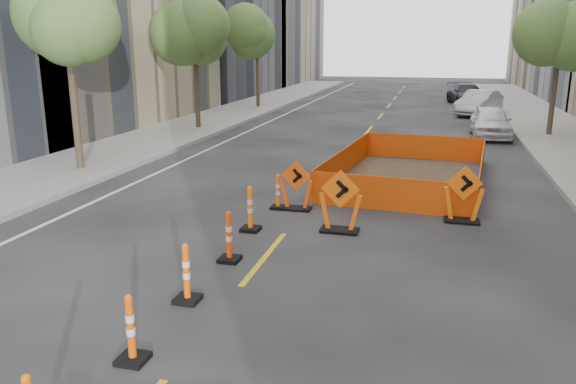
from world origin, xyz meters
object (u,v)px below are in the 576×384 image
(chevron_sign_left, at_px, (296,185))
(parked_car_far, at_px, (467,94))
(channelizer_2, at_px, (131,328))
(channelizer_5, at_px, (250,209))
(channelizer_6, at_px, (278,191))
(parked_car_near, at_px, (491,122))
(chevron_sign_center, at_px, (340,201))
(chevron_sign_right, at_px, (464,194))
(parked_car_mid, at_px, (479,103))
(channelizer_4, at_px, (229,236))
(channelizer_3, at_px, (186,273))

(chevron_sign_left, relative_size, parked_car_far, 0.26)
(channelizer_2, height_order, channelizer_5, channelizer_5)
(channelizer_6, bearing_deg, parked_car_near, 65.18)
(chevron_sign_center, height_order, chevron_sign_right, chevron_sign_center)
(channelizer_2, bearing_deg, parked_car_mid, 78.05)
(channelizer_4, bearing_deg, parked_car_mid, 76.36)
(parked_car_mid, bearing_deg, parked_car_near, -67.81)
(chevron_sign_left, distance_m, parked_car_far, 29.32)
(channelizer_5, relative_size, chevron_sign_left, 0.82)
(channelizer_2, bearing_deg, channelizer_6, 90.49)
(parked_car_far, bearing_deg, chevron_sign_left, -112.41)
(channelizer_3, relative_size, channelizer_4, 1.00)
(channelizer_5, bearing_deg, channelizer_3, -87.87)
(channelizer_4, bearing_deg, channelizer_2, -89.88)
(channelizer_3, bearing_deg, channelizer_6, 90.10)
(channelizer_3, height_order, channelizer_6, channelizer_3)
(channelizer_3, relative_size, chevron_sign_right, 0.73)
(channelizer_4, xyz_separation_m, channelizer_5, (-0.19, 1.91, 0.02))
(chevron_sign_right, bearing_deg, parked_car_mid, 76.86)
(parked_car_far, bearing_deg, channelizer_3, -111.40)
(channelizer_4, relative_size, parked_car_mid, 0.23)
(channelizer_5, bearing_deg, channelizer_2, -88.03)
(channelizer_6, bearing_deg, channelizer_4, -89.14)
(channelizer_2, relative_size, chevron_sign_center, 0.68)
(channelizer_4, bearing_deg, chevron_sign_left, 83.66)
(chevron_sign_left, distance_m, chevron_sign_center, 2.06)
(chevron_sign_center, bearing_deg, parked_car_near, 73.10)
(channelizer_2, bearing_deg, chevron_sign_center, 73.51)
(channelizer_5, relative_size, chevron_sign_right, 0.76)
(channelizer_6, distance_m, parked_car_far, 29.46)
(channelizer_2, xyz_separation_m, channelizer_4, (-0.01, 3.82, 0.02))
(chevron_sign_center, relative_size, parked_car_mid, 0.33)
(channelizer_3, xyz_separation_m, chevron_sign_right, (4.67, 5.75, 0.19))
(parked_car_mid, bearing_deg, channelizer_6, -83.67)
(channelizer_3, xyz_separation_m, channelizer_6, (-0.01, 5.73, -0.05))
(channelizer_5, xyz_separation_m, parked_car_far, (6.12, 30.75, 0.19))
(channelizer_4, bearing_deg, channelizer_3, -91.41)
(chevron_sign_left, xyz_separation_m, parked_car_far, (5.50, 28.80, 0.07))
(channelizer_3, xyz_separation_m, parked_car_mid, (6.42, 28.17, 0.23))
(channelizer_5, bearing_deg, channelizer_4, -84.34)
(channelizer_5, xyz_separation_m, chevron_sign_left, (0.62, 1.95, 0.12))
(channelizer_6, distance_m, parked_car_mid, 23.34)
(channelizer_2, distance_m, parked_car_mid, 30.75)
(channelizer_5, relative_size, chevron_sign_center, 0.73)
(channelizer_5, distance_m, parked_car_near, 17.08)
(chevron_sign_center, height_order, parked_car_near, chevron_sign_center)
(channelizer_2, distance_m, chevron_sign_right, 8.95)
(chevron_sign_center, distance_m, parked_car_far, 30.58)
(channelizer_2, height_order, parked_car_far, parked_car_far)
(channelizer_2, distance_m, channelizer_6, 7.64)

